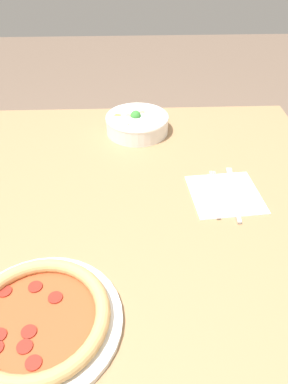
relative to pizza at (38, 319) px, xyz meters
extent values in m
plane|color=brown|center=(0.16, 0.31, -0.75)|extent=(8.00, 8.00, 0.00)
cube|color=#99724C|center=(0.16, 0.31, -0.03)|extent=(1.07, 1.05, 0.03)
cylinder|color=olive|center=(-0.31, 0.77, -0.40)|extent=(0.06, 0.06, 0.71)
cylinder|color=olive|center=(0.63, 0.77, -0.40)|extent=(0.06, 0.06, 0.71)
cylinder|color=white|center=(0.00, 0.00, -0.01)|extent=(0.29, 0.29, 0.01)
torus|color=tan|center=(0.00, 0.00, 0.01)|extent=(0.25, 0.25, 0.03)
cylinder|color=#B74723|center=(0.00, 0.00, 0.00)|extent=(0.22, 0.22, 0.01)
cylinder|color=maroon|center=(0.02, 0.04, 0.00)|extent=(0.03, 0.03, 0.00)
cylinder|color=maroon|center=(0.01, -0.08, 0.00)|extent=(0.03, 0.03, 0.00)
cylinder|color=maroon|center=(-0.01, -0.05, 0.00)|extent=(0.03, 0.03, 0.00)
cylinder|color=maroon|center=(-0.07, 0.06, 0.00)|extent=(0.03, 0.03, 0.00)
cylinder|color=maroon|center=(-0.01, -0.02, 0.00)|extent=(0.03, 0.03, 0.00)
cylinder|color=maroon|center=(-0.02, 0.07, 0.00)|extent=(0.03, 0.03, 0.00)
cylinder|color=white|center=(0.19, 0.67, 0.01)|extent=(0.19, 0.19, 0.05)
torus|color=white|center=(0.19, 0.67, 0.03)|extent=(0.19, 0.19, 0.01)
ellipsoid|color=tan|center=(0.16, 0.62, 0.03)|extent=(0.03, 0.04, 0.02)
ellipsoid|color=tan|center=(0.15, 0.74, 0.02)|extent=(0.04, 0.04, 0.02)
ellipsoid|color=tan|center=(0.12, 0.69, 0.03)|extent=(0.04, 0.04, 0.02)
ellipsoid|color=#998466|center=(0.20, 0.70, 0.03)|extent=(0.04, 0.03, 0.02)
ellipsoid|color=#998466|center=(0.18, 0.63, 0.02)|extent=(0.03, 0.04, 0.02)
ellipsoid|color=tan|center=(0.19, 0.74, 0.03)|extent=(0.04, 0.03, 0.02)
ellipsoid|color=tan|center=(0.16, 0.68, 0.03)|extent=(0.04, 0.04, 0.02)
ellipsoid|color=tan|center=(0.21, 0.62, 0.02)|extent=(0.04, 0.04, 0.02)
sphere|color=#388433|center=(0.18, 0.67, 0.04)|extent=(0.03, 0.03, 0.03)
ellipsoid|color=yellow|center=(0.13, 0.68, 0.03)|extent=(0.04, 0.02, 0.02)
cube|color=white|center=(0.40, 0.35, -0.02)|extent=(0.18, 0.18, 0.00)
cube|color=silver|center=(0.37, 0.32, -0.01)|extent=(0.02, 0.13, 0.00)
cube|color=silver|center=(0.38, 0.41, -0.01)|extent=(0.01, 0.06, 0.00)
cube|color=silver|center=(0.38, 0.41, -0.01)|extent=(0.01, 0.06, 0.00)
cube|color=silver|center=(0.38, 0.41, -0.01)|extent=(0.01, 0.06, 0.00)
cube|color=silver|center=(0.37, 0.41, -0.01)|extent=(0.01, 0.06, 0.00)
cube|color=silver|center=(0.41, 0.28, -0.01)|extent=(0.02, 0.09, 0.01)
cube|color=silver|center=(0.42, 0.39, -0.01)|extent=(0.03, 0.13, 0.00)
camera|label=1|loc=(0.17, -0.37, 0.57)|focal=35.00mm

